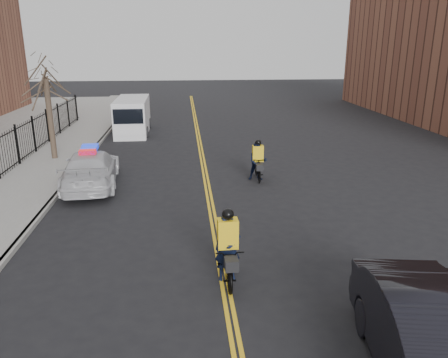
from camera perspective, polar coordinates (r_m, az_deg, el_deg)
name	(u,v)px	position (r m, az deg, el deg)	size (l,w,h in m)	color
ground	(216,236)	(13.85, -1.00, -7.51)	(120.00, 120.00, 0.00)	black
center_line_left	(202,167)	(21.36, -2.85, 1.54)	(0.10, 60.00, 0.01)	yellow
center_line_right	(206,167)	(21.36, -2.43, 1.55)	(0.10, 60.00, 0.01)	yellow
sidewalk	(46,170)	(22.31, -22.26, 1.11)	(3.00, 60.00, 0.15)	gray
curb	(78,169)	(21.92, -18.51, 1.24)	(0.20, 60.00, 0.15)	gray
iron_fence	(10,152)	(22.58, -26.17, 3.23)	(0.12, 28.00, 2.00)	black
street_tree	(47,91)	(23.61, -22.11, 10.56)	(3.20, 3.20, 4.80)	#372C20
police_cruiser	(91,169)	(19.20, -17.00, 1.32)	(2.60, 5.43, 1.68)	silver
dark_sedan	(440,352)	(8.67, 26.39, -19.61)	(1.85, 5.30, 1.75)	black
cargo_van	(132,117)	(29.95, -11.87, 7.98)	(2.21, 5.52, 2.30)	silver
cyclist_near	(228,256)	(11.22, 0.49, -9.97)	(0.74, 2.00, 1.95)	black
cyclist_far	(258,164)	(19.28, 4.41, 1.95)	(0.83, 1.82, 1.82)	black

